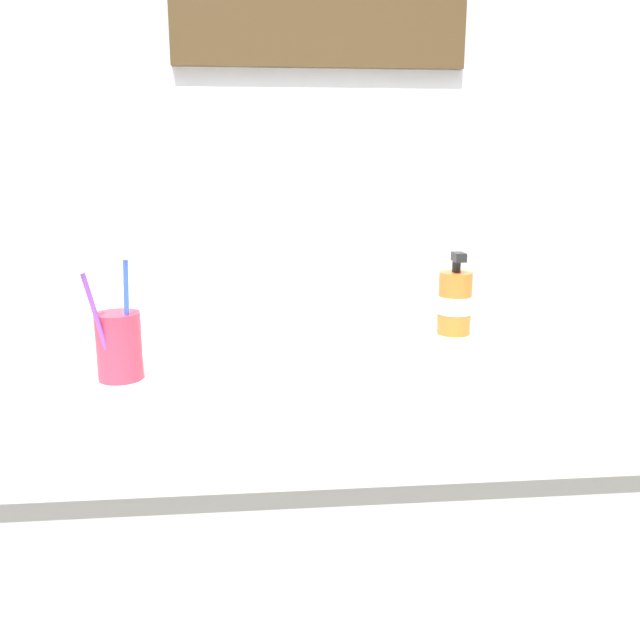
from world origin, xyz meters
TOP-DOWN VIEW (x-y plane):
  - tiled_wall_back at (0.00, 0.35)m, footprint 2.33×0.04m
  - vanity_counter at (0.00, 0.00)m, footprint 1.13×0.62m
  - sink_basin at (-0.03, -0.06)m, footprint 0.46×0.46m
  - faucet at (-0.03, 0.16)m, footprint 0.02×0.14m
  - toothbrush_cup at (-0.33, 0.00)m, footprint 0.07×0.07m
  - toothbrush_blue at (-0.31, -0.02)m, footprint 0.02×0.03m
  - toothbrush_purple at (-0.35, -0.04)m, footprint 0.04×0.05m
  - soap_dispenser at (0.24, 0.21)m, footprint 0.06×0.06m

SIDE VIEW (x-z plane):
  - vanity_counter at x=0.00m, z-range 0.00..0.88m
  - sink_basin at x=-0.03m, z-range 0.77..0.89m
  - faucet at x=-0.03m, z-range 0.87..0.97m
  - toothbrush_cup at x=-0.33m, z-range 0.88..0.98m
  - soap_dispenser at x=0.24m, z-range 0.86..1.01m
  - toothbrush_purple at x=-0.35m, z-range 0.89..1.08m
  - toothbrush_blue at x=-0.31m, z-range 0.89..1.10m
  - tiled_wall_back at x=0.00m, z-range 0.00..2.40m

